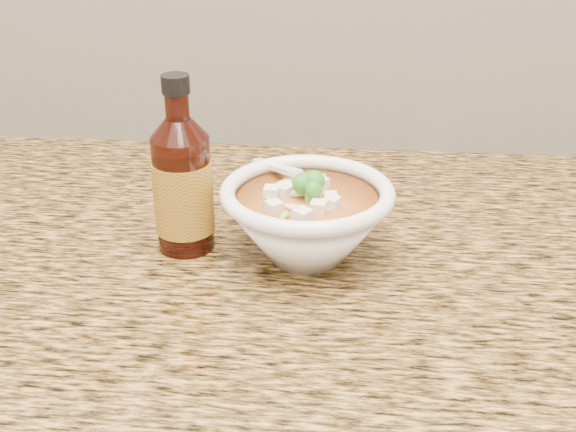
{
  "coord_description": "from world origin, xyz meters",
  "views": [
    {
      "loc": [
        0.07,
        0.99,
        1.29
      ],
      "look_at": [
        0.0,
        1.66,
        0.95
      ],
      "focal_mm": 45.0,
      "sensor_mm": 36.0,
      "label": 1
    }
  ],
  "objects": [
    {
      "name": "counter_slab",
      "position": [
        0.0,
        1.68,
        0.88
      ],
      "size": [
        4.0,
        0.68,
        0.04
      ],
      "primitive_type": "cube",
      "color": "#A9763E",
      "rests_on": "cabinet"
    },
    {
      "name": "soup_bowl",
      "position": [
        0.02,
        1.66,
        0.94
      ],
      "size": [
        0.18,
        0.19,
        0.1
      ],
      "rotation": [
        0.0,
        0.0,
        0.03
      ],
      "color": "white",
      "rests_on": "counter_slab"
    },
    {
      "name": "hot_sauce_bottle",
      "position": [
        -0.11,
        1.67,
        0.97
      ],
      "size": [
        0.08,
        0.08,
        0.19
      ],
      "rotation": [
        0.0,
        0.0,
        -0.25
      ],
      "color": "#3A0F08",
      "rests_on": "counter_slab"
    }
  ]
}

